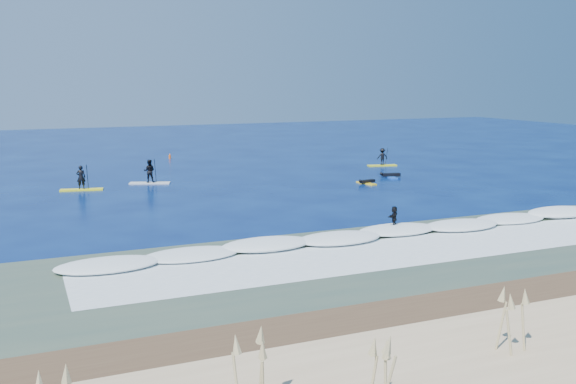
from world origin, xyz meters
name	(u,v)px	position (x,y,z in m)	size (l,w,h in m)	color
ground	(310,204)	(0.00, 0.00, 0.00)	(160.00, 160.00, 0.00)	#031247
wet_sand_strip	(545,302)	(0.00, -21.50, 0.00)	(90.00, 5.00, 0.08)	#4C3523
shallow_water	(430,254)	(0.00, -14.00, 0.01)	(90.00, 13.00, 0.01)	#374B3E
breaking_wave	(387,236)	(0.00, -10.00, 0.00)	(40.00, 6.00, 0.30)	white
whitewater	(419,249)	(0.00, -13.00, 0.00)	(34.00, 5.00, 0.02)	silver
sup_paddler_left	(81,181)	(-14.03, 12.09, 0.71)	(3.32, 1.42, 2.26)	yellow
sup_paddler_center	(149,173)	(-8.51, 13.27, 0.87)	(3.39, 1.94, 2.32)	silver
sup_paddler_right	(382,158)	(15.02, 15.29, 0.80)	(3.00, 1.32, 2.05)	yellow
prone_paddler_near	(367,182)	(7.98, 6.15, 0.14)	(1.62, 2.09, 0.43)	yellow
prone_paddler_far	(390,175)	(11.68, 8.45, 0.17)	(1.88, 2.43, 0.49)	blue
wave_surfer	(394,218)	(1.01, -9.07, 0.74)	(1.71, 1.43, 1.28)	white
marker_buoy	(170,156)	(-3.18, 29.49, 0.25)	(0.24, 0.24, 0.58)	#F85C16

